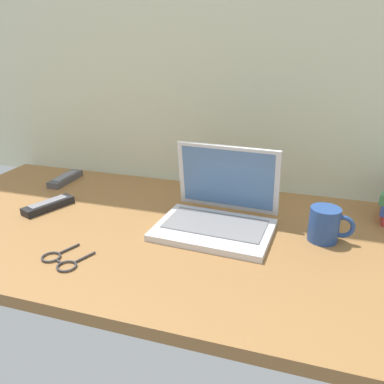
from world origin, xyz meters
TOP-DOWN VIEW (x-y plane):
  - desk at (0.00, 0.00)m, footprint 1.60×0.76m
  - laptop at (0.11, 0.06)m, footprint 0.32×0.27m
  - coffee_mug at (0.40, 0.07)m, footprint 0.12×0.08m
  - remote_control_near at (-0.51, 0.24)m, footprint 0.05×0.16m
  - remote_control_far at (-0.42, 0.02)m, footprint 0.10×0.17m
  - eyeglasses at (-0.20, -0.24)m, footprint 0.12×0.13m

SIDE VIEW (x-z plane):
  - desk at x=0.00m, z-range 0.00..0.03m
  - eyeglasses at x=-0.20m, z-range 0.03..0.04m
  - remote_control_near at x=-0.51m, z-range 0.03..0.05m
  - remote_control_far at x=-0.42m, z-range 0.03..0.05m
  - laptop at x=0.11m, z-range -0.03..0.18m
  - coffee_mug at x=0.40m, z-range 0.03..0.12m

